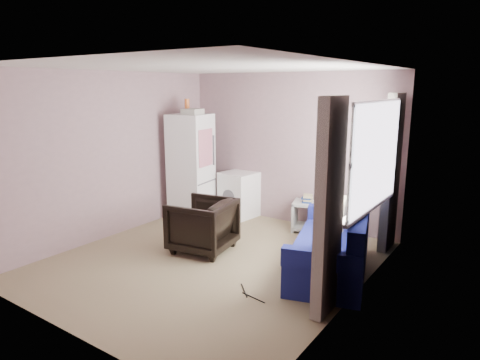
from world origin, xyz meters
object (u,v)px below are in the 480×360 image
object	(u,v)px
side_table	(307,214)
sofa	(335,248)
armchair	(202,223)
fridge	(191,166)
washing_machine	(239,193)

from	to	relation	value
side_table	sofa	world-z (taller)	sofa
armchair	fridge	size ratio (longest dim) A/B	0.39
washing_machine	sofa	xyz separation A→B (m)	(2.32, -1.26, -0.11)
washing_machine	side_table	distance (m)	1.35
armchair	side_table	distance (m)	1.82
side_table	armchair	bearing A→B (deg)	-117.25
side_table	washing_machine	bearing A→B (deg)	178.68
armchair	fridge	xyz separation A→B (m)	(-1.14, 1.09, 0.51)
washing_machine	side_table	size ratio (longest dim) A/B	1.35
armchair	sofa	distance (m)	1.86
sofa	washing_machine	bearing A→B (deg)	135.26
armchair	fridge	distance (m)	1.66
fridge	sofa	distance (m)	3.10
armchair	side_table	bearing A→B (deg)	143.12
sofa	side_table	bearing A→B (deg)	112.39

